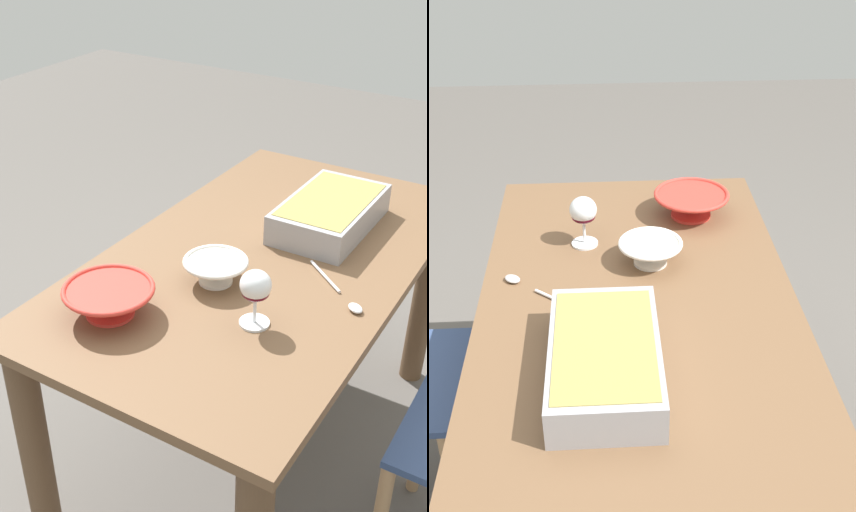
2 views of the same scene
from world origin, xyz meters
TOP-DOWN VIEW (x-y plane):
  - ground_plane at (0.00, 0.00)m, footprint 8.00×8.00m
  - dining_table at (0.00, 0.00)m, footprint 1.38×0.77m
  - wine_glass at (0.30, 0.13)m, footprint 0.07×0.07m
  - casserole_dish at (-0.24, 0.08)m, footprint 0.39×0.23m
  - mixing_bowl at (0.44, -0.18)m, footprint 0.22×0.22m
  - small_bowl at (0.19, -0.04)m, footprint 0.17×0.17m
  - serving_spoon at (0.09, 0.27)m, footprint 0.18×0.21m

SIDE VIEW (x-z plane):
  - ground_plane at x=0.00m, z-range 0.00..0.00m
  - dining_table at x=0.00m, z-range 0.22..0.94m
  - serving_spoon at x=0.09m, z-range 0.73..0.74m
  - small_bowl at x=0.19m, z-range 0.73..0.80m
  - mixing_bowl at x=0.44m, z-range 0.73..0.81m
  - casserole_dish at x=-0.24m, z-range 0.73..0.82m
  - wine_glass at x=0.30m, z-range 0.75..0.90m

